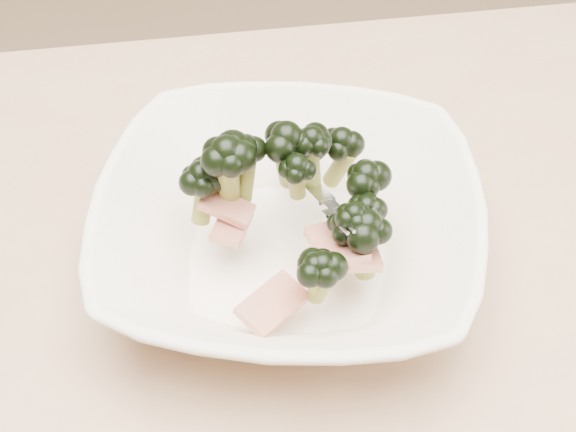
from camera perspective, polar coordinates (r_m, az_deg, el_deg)
name	(u,v)px	position (r m, az deg, el deg)	size (l,w,h in m)	color
dining_table	(234,398)	(0.69, -3.83, -12.76)	(1.20, 0.80, 0.75)	tan
broccoli_dish	(289,224)	(0.62, 0.10, -0.60)	(0.36, 0.36, 0.12)	silver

